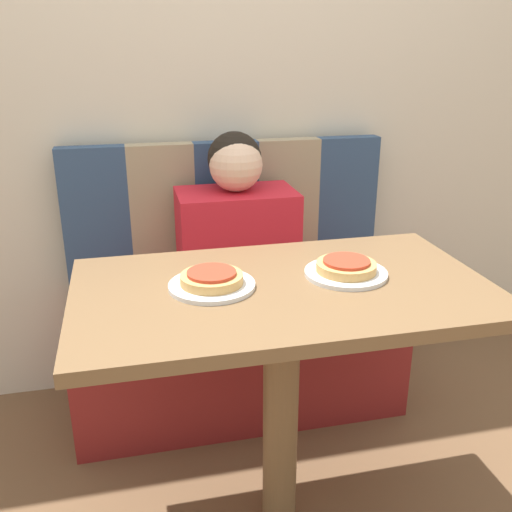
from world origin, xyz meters
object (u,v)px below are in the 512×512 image
at_px(person, 236,227).
at_px(plate_left, 212,285).
at_px(pizza_left, 212,278).
at_px(plate_right, 346,273).
at_px(pizza_right, 346,266).

distance_m(person, plate_left, 0.62).
height_order(person, pizza_left, person).
relative_size(plate_left, plate_right, 1.00).
bearing_deg(pizza_right, plate_right, -90.00).
height_order(plate_right, pizza_left, pizza_left).
distance_m(person, pizza_right, 0.63).
xyz_separation_m(plate_right, pizza_right, (0.00, 0.00, 0.02)).
bearing_deg(pizza_right, person, 106.97).
height_order(plate_right, pizza_right, pizza_right).
bearing_deg(plate_left, plate_right, 0.00).
bearing_deg(plate_left, pizza_right, 0.00).
bearing_deg(person, pizza_left, -106.97).
height_order(plate_left, pizza_left, pizza_left).
relative_size(plate_right, pizza_right, 1.38).
relative_size(plate_right, pizza_left, 1.38).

